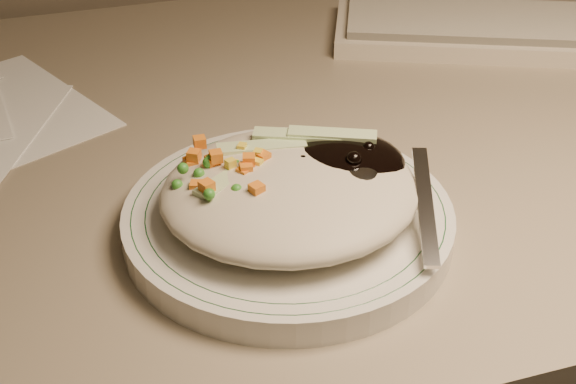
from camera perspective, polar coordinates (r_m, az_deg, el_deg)
name	(u,v)px	position (r m, az deg, el deg)	size (l,w,h in m)	color
desk	(311,279)	(0.88, 1.67, -6.24)	(1.40, 0.70, 0.74)	gray
plate	(288,220)	(0.61, 0.00, -2.04)	(0.25, 0.25, 0.02)	silver
plate_rim	(288,210)	(0.60, 0.00, -1.26)	(0.24, 0.24, 0.00)	#144723
meal	(294,185)	(0.59, 0.42, 0.48)	(0.21, 0.19, 0.05)	#B6AD93
keyboard	(509,30)	(0.96, 15.43, 11.04)	(0.41, 0.28, 0.03)	beige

